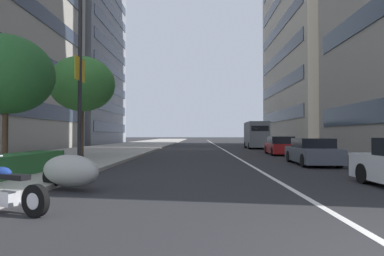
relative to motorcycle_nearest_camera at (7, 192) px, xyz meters
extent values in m
cube|color=#A39E93|center=(27.29, 4.97, -0.33)|extent=(160.00, 9.32, 0.15)
cube|color=silver|center=(32.29, -6.24, -0.40)|extent=(110.00, 0.16, 0.01)
cylinder|color=black|center=(-0.32, -0.71, -0.10)|extent=(0.35, 0.60, 0.60)
cylinder|color=silver|center=(-0.32, -0.71, -0.10)|extent=(0.24, 0.33, 0.30)
cube|color=silver|center=(-0.01, -0.02, -0.12)|extent=(0.39, 0.45, 0.28)
cube|color=black|center=(-0.09, -0.19, 0.30)|extent=(0.46, 0.67, 0.10)
ellipsoid|color=navy|center=(0.05, 0.13, 0.36)|extent=(0.40, 0.52, 0.24)
cylinder|color=silver|center=(0.00, -0.33, -0.22)|extent=(0.36, 0.66, 0.16)
ellipsoid|color=#9E9E99|center=(2.56, -0.21, 0.12)|extent=(1.64, 2.12, 0.87)
cylinder|color=black|center=(2.93, 0.48, -0.11)|extent=(0.38, 0.58, 0.60)
cylinder|color=black|center=(3.93, -8.75, -0.10)|extent=(0.62, 0.23, 0.62)
cube|color=#4C515B|center=(10.45, -9.43, 0.10)|extent=(4.56, 1.97, 0.71)
cube|color=black|center=(10.33, -9.42, 0.69)|extent=(2.26, 1.71, 0.46)
cylinder|color=black|center=(11.97, -8.71, -0.10)|extent=(0.63, 0.25, 0.62)
cylinder|color=black|center=(11.89, -10.29, -0.10)|extent=(0.63, 0.25, 0.62)
cylinder|color=black|center=(9.01, -8.56, -0.10)|extent=(0.63, 0.25, 0.62)
cylinder|color=black|center=(8.94, -10.15, -0.10)|extent=(0.63, 0.25, 0.62)
cube|color=maroon|center=(18.66, -9.88, 0.10)|extent=(4.32, 1.97, 0.70)
cube|color=black|center=(18.57, -9.88, 0.71)|extent=(2.34, 1.73, 0.52)
cylinder|color=black|center=(20.09, -9.15, -0.10)|extent=(0.63, 0.25, 0.62)
cylinder|color=black|center=(20.02, -10.75, -0.10)|extent=(0.63, 0.25, 0.62)
cylinder|color=black|center=(17.30, -9.01, -0.10)|extent=(0.63, 0.25, 0.62)
cylinder|color=black|center=(17.22, -10.61, -0.10)|extent=(0.63, 0.25, 0.62)
cube|color=#4C5156|center=(29.79, -10.03, 1.15)|extent=(5.64, 2.26, 2.68)
cube|color=black|center=(27.02, -9.94, 1.74)|extent=(0.10, 1.74, 0.56)
cylinder|color=black|center=(31.71, -9.16, -0.05)|extent=(0.73, 0.28, 0.72)
cylinder|color=black|center=(31.65, -11.03, -0.05)|extent=(0.73, 0.28, 0.72)
cylinder|color=black|center=(27.92, -9.03, -0.05)|extent=(0.73, 0.28, 0.72)
cylinder|color=black|center=(27.86, -10.90, -0.05)|extent=(0.73, 0.28, 0.72)
cylinder|color=#232326|center=(8.98, 1.89, 4.27)|extent=(0.18, 0.18, 9.04)
cube|color=gold|center=(8.63, 1.89, 4.18)|extent=(0.56, 0.03, 1.10)
cube|color=gold|center=(9.33, 1.89, 4.18)|extent=(0.56, 0.03, 1.10)
cube|color=#28602D|center=(4.05, 2.54, 0.09)|extent=(6.88, 1.10, 0.69)
cylinder|color=#473323|center=(6.47, 3.92, 0.92)|extent=(0.22, 0.22, 2.35)
ellipsoid|color=#265B28|center=(6.47, 3.92, 3.47)|extent=(3.66, 3.66, 3.11)
cylinder|color=#473323|center=(13.71, 3.47, 1.24)|extent=(0.22, 0.22, 2.99)
ellipsoid|color=#387A33|center=(13.71, 3.47, 4.22)|extent=(3.96, 3.96, 3.36)
cube|color=#2D3842|center=(38.42, -14.75, 3.72)|extent=(20.55, 0.08, 1.50)
cube|color=#2D3842|center=(38.42, -14.75, 7.75)|extent=(20.55, 0.08, 1.50)
cube|color=#2D3842|center=(38.42, -14.75, 11.77)|extent=(20.55, 0.08, 1.50)
cube|color=#2D3842|center=(38.42, -14.75, 15.80)|extent=(20.55, 0.08, 1.50)
cube|color=#232D3D|center=(19.84, 10.59, 3.31)|extent=(26.69, 0.08, 1.50)
cube|color=#232D3D|center=(19.84, 10.59, 7.74)|extent=(26.69, 0.08, 1.50)
cube|color=gray|center=(47.58, 17.97, 16.57)|extent=(21.07, 14.69, 33.94)
cube|color=#232D3D|center=(47.58, 10.59, 2.31)|extent=(18.96, 0.08, 1.50)
cube|color=#232D3D|center=(47.58, 10.59, 5.55)|extent=(18.96, 0.08, 1.50)
cube|color=#232D3D|center=(47.58, 10.59, 8.80)|extent=(18.96, 0.08, 1.50)
cube|color=#232D3D|center=(47.58, 10.59, 12.04)|extent=(18.96, 0.08, 1.50)
cube|color=#232D3D|center=(47.58, 10.59, 15.28)|extent=(18.96, 0.08, 1.50)
cube|color=#232D3D|center=(47.58, 10.59, 18.53)|extent=(18.96, 0.08, 1.50)
cube|color=#232D3D|center=(47.58, 10.59, 21.77)|extent=(18.96, 0.08, 1.50)
camera|label=1|loc=(-6.23, -3.67, 1.09)|focal=30.65mm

